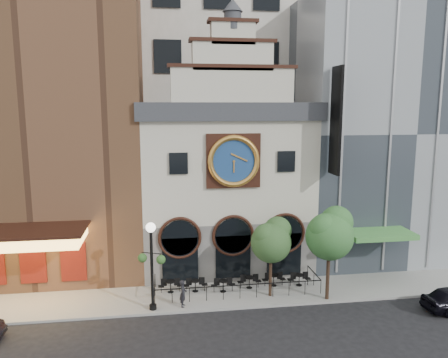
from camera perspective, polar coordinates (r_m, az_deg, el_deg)
ground at (r=27.49m, az=2.57°, el=-16.66°), size 120.00×120.00×0.00m
sidewalk at (r=29.68m, az=1.63°, el=-14.43°), size 44.00×5.00×0.15m
clock_building at (r=32.83m, az=0.09°, el=0.01°), size 12.60×8.78×18.65m
theater_building at (r=35.15m, az=-22.24°, el=9.63°), size 14.00×15.60×25.00m
retail_building at (r=38.55m, az=19.19°, el=6.08°), size 14.00×14.40×20.00m
office_tower at (r=45.13m, az=-2.29°, el=19.60°), size 20.00×16.00×40.00m
cafe_railing at (r=29.47m, az=1.64°, el=-13.49°), size 10.60×2.60×0.90m
bistro_0 at (r=29.35m, az=-7.01°, el=-13.64°), size 1.58×0.68×0.90m
bistro_1 at (r=29.32m, az=-3.76°, el=-13.61°), size 1.58×0.68×0.90m
bistro_2 at (r=29.23m, az=-0.11°, el=-13.66°), size 1.58×0.68×0.90m
bistro_3 at (r=29.82m, az=3.33°, el=-13.19°), size 1.58×0.68×0.90m
bistro_4 at (r=30.30m, az=6.50°, el=-12.87°), size 1.58×0.68×0.90m
bistro_5 at (r=30.57m, az=9.79°, el=-12.74°), size 1.58×0.68×0.90m
pedestrian at (r=27.26m, az=-5.39°, el=-14.65°), size 0.50×0.67×1.66m
lamppost at (r=26.22m, az=-9.45°, el=-9.93°), size 1.62×0.98×5.34m
tree_left at (r=27.73m, az=6.24°, el=-7.81°), size 2.65×2.55×5.10m
tree_right at (r=27.74m, az=13.70°, el=-6.79°), size 3.05×2.94×5.88m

